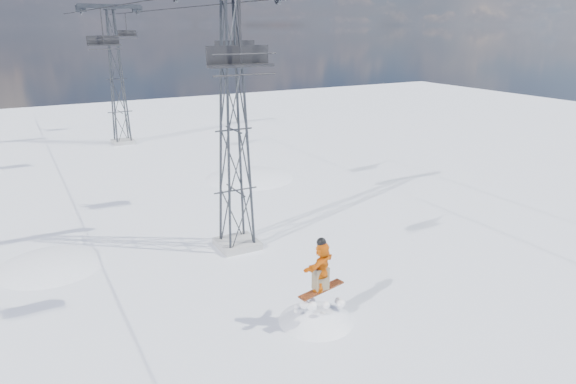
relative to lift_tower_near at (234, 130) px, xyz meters
name	(u,v)px	position (x,y,z in m)	size (l,w,h in m)	color
ground	(312,339)	(-0.80, -8.00, -5.47)	(120.00, 120.00, 0.00)	white
snow_terrain	(91,321)	(-5.57, 13.24, -15.06)	(39.00, 37.00, 22.00)	white
lift_tower_near	(234,130)	(0.00, 0.00, 0.00)	(5.20, 1.80, 11.43)	#999999
lift_tower_far	(117,80)	(0.00, 25.00, 0.00)	(5.20, 1.80, 11.43)	#999999
haul_cables	(154,6)	(0.00, 11.50, 5.38)	(4.46, 51.00, 0.06)	black
snowboarder_jump	(315,360)	(-0.10, -7.11, -7.09)	(4.40, 4.40, 7.18)	white
lift_chair_near	(240,58)	(-2.20, -5.95, 3.41)	(1.99, 0.57, 2.47)	black
lift_chair_mid	(236,49)	(2.20, 4.57, 3.21)	(2.19, 0.63, 2.72)	black
lift_chair_far	(103,41)	(-2.20, 16.47, 3.31)	(2.08, 0.60, 2.58)	black
lift_chair_extra	(127,34)	(2.20, 29.86, 3.58)	(1.81, 0.52, 2.24)	black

